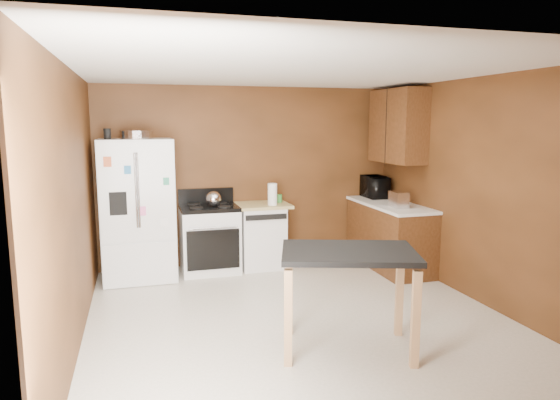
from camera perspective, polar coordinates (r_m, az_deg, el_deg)
name	(u,v)px	position (r m, az deg, el deg)	size (l,w,h in m)	color
floor	(299,318)	(5.29, 2.15, -13.37)	(4.50, 4.50, 0.00)	silver
ceiling	(300,70)	(4.92, 2.33, 14.66)	(4.50, 4.50, 0.00)	white
wall_back	(250,176)	(7.11, -3.44, 2.77)	(4.20, 4.20, 0.00)	brown
wall_front	(424,257)	(2.95, 16.11, -6.27)	(4.20, 4.20, 0.00)	brown
wall_left	(73,209)	(4.75, -22.62, -0.94)	(4.50, 4.50, 0.00)	brown
wall_right	(479,191)	(5.95, 21.82, 0.96)	(4.50, 4.50, 0.00)	brown
roasting_pan	(137,135)	(6.51, -16.04, 7.19)	(0.41, 0.41, 0.10)	silver
pen_cup	(107,134)	(6.44, -19.13, 7.15)	(0.09, 0.09, 0.13)	black
kettle	(214,199)	(6.63, -7.60, 0.11)	(0.21, 0.21, 0.21)	silver
paper_towel	(272,194)	(6.76, -0.87, 0.66)	(0.13, 0.13, 0.30)	white
green_canister	(278,198)	(7.02, -0.17, 0.19)	(0.10, 0.10, 0.11)	green
toaster	(399,199)	(6.72, 13.41, 0.06)	(0.17, 0.28, 0.20)	silver
microwave	(374,187)	(7.55, 10.72, 1.42)	(0.52, 0.35, 0.29)	black
refrigerator	(138,210)	(6.61, -15.90, -1.08)	(0.90, 0.80, 1.80)	white
gas_range	(210,238)	(6.81, -8.05, -4.29)	(0.76, 0.68, 1.10)	white
dishwasher	(261,235)	(6.97, -2.20, -3.99)	(0.78, 0.63, 0.89)	white
right_cabinets	(392,202)	(7.08, 12.66, -0.25)	(0.63, 1.58, 2.45)	brown
island	(348,266)	(4.42, 7.83, -7.53)	(1.33, 1.08, 0.91)	black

